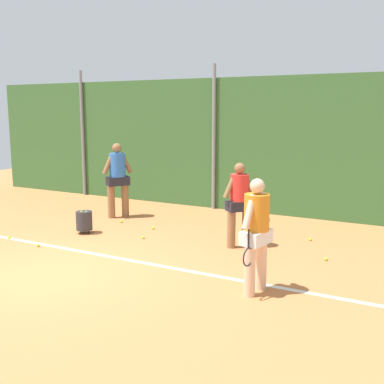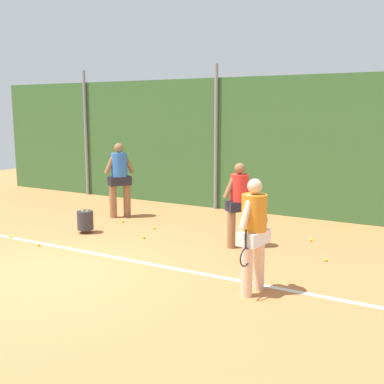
{
  "view_description": "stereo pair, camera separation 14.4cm",
  "coord_description": "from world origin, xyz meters",
  "px_view_note": "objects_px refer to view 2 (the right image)",
  "views": [
    {
      "loc": [
        5.72,
        -5.58,
        2.71
      ],
      "look_at": [
        1.25,
        2.63,
        1.1
      ],
      "focal_mm": 44.53,
      "sensor_mm": 36.0,
      "label": 1
    },
    {
      "loc": [
        5.85,
        -5.51,
        2.71
      ],
      "look_at": [
        1.25,
        2.63,
        1.1
      ],
      "focal_mm": 44.53,
      "sensor_mm": 36.0,
      "label": 2
    }
  ],
  "objects_px": {
    "ball_hopper": "(85,220)",
    "tennis_ball_2": "(154,228)",
    "player_backcourt_far": "(119,176)",
    "tennis_ball_7": "(326,260)",
    "tennis_ball_1": "(143,237)",
    "tennis_ball_6": "(39,245)",
    "tennis_ball_4": "(11,237)",
    "player_foreground_near": "(254,230)",
    "player_midcourt": "(239,200)",
    "tennis_ball_0": "(311,240)",
    "tennis_ball_3": "(123,221)"
  },
  "relations": [
    {
      "from": "tennis_ball_6",
      "to": "tennis_ball_7",
      "type": "xyz_separation_m",
      "value": [
        5.3,
        1.87,
        0.0
      ]
    },
    {
      "from": "tennis_ball_3",
      "to": "tennis_ball_7",
      "type": "distance_m",
      "value": 5.14
    },
    {
      "from": "player_midcourt",
      "to": "tennis_ball_2",
      "type": "xyz_separation_m",
      "value": [
        -2.29,
        0.37,
        -0.92
      ]
    },
    {
      "from": "player_midcourt",
      "to": "tennis_ball_6",
      "type": "distance_m",
      "value": 4.15
    },
    {
      "from": "tennis_ball_7",
      "to": "player_midcourt",
      "type": "bearing_deg",
      "value": 177.65
    },
    {
      "from": "ball_hopper",
      "to": "player_backcourt_far",
      "type": "bearing_deg",
      "value": 101.1
    },
    {
      "from": "tennis_ball_0",
      "to": "tennis_ball_6",
      "type": "bearing_deg",
      "value": -146.84
    },
    {
      "from": "tennis_ball_1",
      "to": "player_foreground_near",
      "type": "bearing_deg",
      "value": -28.1
    },
    {
      "from": "tennis_ball_3",
      "to": "tennis_ball_1",
      "type": "bearing_deg",
      "value": -36.59
    },
    {
      "from": "ball_hopper",
      "to": "tennis_ball_2",
      "type": "distance_m",
      "value": 1.57
    },
    {
      "from": "tennis_ball_2",
      "to": "tennis_ball_1",
      "type": "bearing_deg",
      "value": -71.75
    },
    {
      "from": "ball_hopper",
      "to": "tennis_ball_0",
      "type": "distance_m",
      "value": 4.94
    },
    {
      "from": "tennis_ball_6",
      "to": "tennis_ball_4",
      "type": "bearing_deg",
      "value": 171.97
    },
    {
      "from": "tennis_ball_4",
      "to": "tennis_ball_6",
      "type": "height_order",
      "value": "same"
    },
    {
      "from": "player_backcourt_far",
      "to": "ball_hopper",
      "type": "distance_m",
      "value": 1.88
    },
    {
      "from": "player_backcourt_far",
      "to": "tennis_ball_6",
      "type": "xyz_separation_m",
      "value": [
        0.23,
        -2.96,
        -1.03
      ]
    },
    {
      "from": "ball_hopper",
      "to": "player_foreground_near",
      "type": "bearing_deg",
      "value": -17.7
    },
    {
      "from": "player_backcourt_far",
      "to": "tennis_ball_1",
      "type": "relative_size",
      "value": 28.76
    },
    {
      "from": "tennis_ball_4",
      "to": "tennis_ball_6",
      "type": "bearing_deg",
      "value": -8.03
    },
    {
      "from": "tennis_ball_0",
      "to": "tennis_ball_1",
      "type": "relative_size",
      "value": 1.0
    },
    {
      "from": "player_foreground_near",
      "to": "player_midcourt",
      "type": "bearing_deg",
      "value": -141.77
    },
    {
      "from": "tennis_ball_3",
      "to": "tennis_ball_2",
      "type": "bearing_deg",
      "value": -9.62
    },
    {
      "from": "tennis_ball_0",
      "to": "tennis_ball_6",
      "type": "xyz_separation_m",
      "value": [
        -4.7,
        -3.07,
        0.0
      ]
    },
    {
      "from": "player_backcourt_far",
      "to": "tennis_ball_0",
      "type": "relative_size",
      "value": 28.76
    },
    {
      "from": "tennis_ball_2",
      "to": "ball_hopper",
      "type": "bearing_deg",
      "value": -138.1
    },
    {
      "from": "player_midcourt",
      "to": "player_backcourt_far",
      "type": "height_order",
      "value": "player_backcourt_far"
    },
    {
      "from": "player_backcourt_far",
      "to": "tennis_ball_7",
      "type": "height_order",
      "value": "player_backcourt_far"
    },
    {
      "from": "tennis_ball_0",
      "to": "tennis_ball_3",
      "type": "distance_m",
      "value": 4.53
    },
    {
      "from": "player_foreground_near",
      "to": "tennis_ball_7",
      "type": "distance_m",
      "value": 2.35
    },
    {
      "from": "player_foreground_near",
      "to": "player_backcourt_far",
      "type": "distance_m",
      "value": 5.87
    },
    {
      "from": "tennis_ball_1",
      "to": "tennis_ball_0",
      "type": "bearing_deg",
      "value": 25.99
    },
    {
      "from": "tennis_ball_3",
      "to": "tennis_ball_7",
      "type": "height_order",
      "value": "same"
    },
    {
      "from": "player_backcourt_far",
      "to": "tennis_ball_2",
      "type": "xyz_separation_m",
      "value": [
        1.48,
        -0.65,
        -1.03
      ]
    },
    {
      "from": "tennis_ball_2",
      "to": "tennis_ball_0",
      "type": "bearing_deg",
      "value": 12.38
    },
    {
      "from": "ball_hopper",
      "to": "tennis_ball_2",
      "type": "bearing_deg",
      "value": 41.9
    },
    {
      "from": "tennis_ball_3",
      "to": "tennis_ball_7",
      "type": "xyz_separation_m",
      "value": [
        5.1,
        -0.62,
        0.0
      ]
    },
    {
      "from": "player_foreground_near",
      "to": "tennis_ball_0",
      "type": "relative_size",
      "value": 26.33
    },
    {
      "from": "player_midcourt",
      "to": "tennis_ball_4",
      "type": "relative_size",
      "value": 25.76
    },
    {
      "from": "tennis_ball_7",
      "to": "tennis_ball_6",
      "type": "bearing_deg",
      "value": -160.55
    },
    {
      "from": "tennis_ball_0",
      "to": "tennis_ball_6",
      "type": "distance_m",
      "value": 5.61
    },
    {
      "from": "tennis_ball_3",
      "to": "tennis_ball_0",
      "type": "bearing_deg",
      "value": 7.33
    },
    {
      "from": "tennis_ball_2",
      "to": "player_midcourt",
      "type": "bearing_deg",
      "value": -9.09
    },
    {
      "from": "player_foreground_near",
      "to": "player_backcourt_far",
      "type": "bearing_deg",
      "value": -113.06
    },
    {
      "from": "tennis_ball_1",
      "to": "tennis_ball_2",
      "type": "xyz_separation_m",
      "value": [
        -0.26,
        0.8,
        0.0
      ]
    },
    {
      "from": "tennis_ball_4",
      "to": "tennis_ball_3",
      "type": "bearing_deg",
      "value": 63.02
    },
    {
      "from": "player_foreground_near",
      "to": "player_midcourt",
      "type": "distance_m",
      "value": 2.44
    },
    {
      "from": "player_midcourt",
      "to": "tennis_ball_1",
      "type": "bearing_deg",
      "value": 141.44
    },
    {
      "from": "player_foreground_near",
      "to": "ball_hopper",
      "type": "height_order",
      "value": "player_foreground_near"
    },
    {
      "from": "player_foreground_near",
      "to": "player_backcourt_far",
      "type": "xyz_separation_m",
      "value": [
        -4.95,
        3.16,
        0.09
      ]
    },
    {
      "from": "player_foreground_near",
      "to": "tennis_ball_2",
      "type": "height_order",
      "value": "player_foreground_near"
    }
  ]
}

